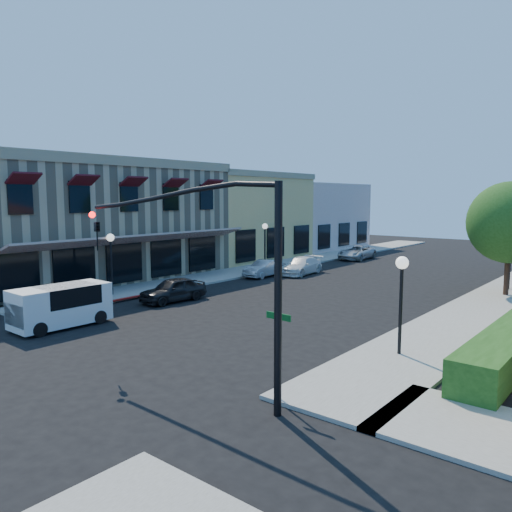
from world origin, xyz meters
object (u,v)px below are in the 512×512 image
Objects in this scene: lamppost_right_near at (402,280)px; parked_car_b at (264,268)px; white_van at (60,304)px; lamppost_left_far at (265,234)px; street_tree_a at (510,222)px; parked_car_c at (301,266)px; parked_car_d at (357,252)px; lamppost_right_far at (511,246)px; lamppost_left_near at (111,248)px; signal_mast_arm at (216,252)px; parked_car_a at (173,290)px; street_name_sign at (278,342)px.

lamppost_right_near reaches higher than parked_car_b.
lamppost_left_far is at bearing 101.55° from white_van.
parked_car_c is at bearing -178.10° from street_tree_a.
white_van is 29.41m from parked_car_d.
lamppost_left_near is at bearing -136.74° from lamppost_right_far.
signal_mast_arm reaches higher than lamppost_left_near.
lamppost_right_far reaches higher than parked_car_c.
lamppost_right_near is at bearing 22.42° from white_van.
signal_mast_arm is 2.12× the size of parked_car_a.
street_tree_a is at bearing -37.89° from parked_car_d.
street_tree_a is 1.72× the size of parked_car_a.
parked_car_b is 0.83× the size of parked_car_c.
lamppost_left_near is at bearing -90.00° from lamppost_left_far.
lamppost_right_far reaches higher than parked_car_d.
signal_mast_arm is 2.24× the size of lamppost_left_near.
lamppost_left_far is 22.02m from lamppost_right_near.
parked_car_b is (-14.70, -5.00, -2.15)m from lamppost_right_far.
street_tree_a is 14.07m from parked_car_c.
lamppost_left_near is 14.20m from parked_car_c.
street_tree_a reaches higher than street_name_sign.
lamppost_right_near reaches higher than white_van.
street_name_sign is (-1.30, -19.80, -2.50)m from street_tree_a.
street_name_sign reaches higher than parked_car_a.
signal_mast_arm is 2.24× the size of lamppost_right_near.
lamppost_left_far reaches higher than white_van.
lamppost_left_far is 0.94× the size of parked_car_a.
street_tree_a is 18.96m from parked_car_a.
street_tree_a is 14.08m from lamppost_right_near.
lamppost_left_far is (-17.30, 0.00, -1.46)m from street_tree_a.
lamppost_left_near is at bearing 126.36° from white_van.
signal_mast_arm is 21.54m from parked_car_b.
white_van is 18.93m from parked_car_c.
signal_mast_arm reaches higher than parked_car_d.
lamppost_right_near and lamppost_right_far have the same top height.
street_tree_a is at bearing 9.62° from parked_car_b.
lamppost_left_near is at bearing 180.00° from lamppost_right_near.
parked_car_b is at bearing 102.47° from parked_car_a.
parked_car_b is (-15.00, -3.00, -3.61)m from street_tree_a.
street_name_sign reaches higher than white_van.
white_van is at bearing -91.03° from parked_car_d.
lamppost_right_near is at bearing -50.66° from parked_car_c.
parked_car_d is at bearing 110.94° from signal_mast_arm.
parked_car_b is (2.30, 11.00, -2.15)m from lamppost_left_near.
signal_mast_arm is 3.20× the size of street_name_sign.
lamppost_left_far reaches higher than parked_car_d.
lamppost_right_far is (17.00, 2.00, 0.00)m from lamppost_left_far.
lamppost_right_near is 28.03m from parked_car_d.
street_name_sign reaches higher than parked_car_d.
white_van reaches higher than parked_car_b.
lamppost_left_far is at bearing 167.90° from parked_car_c.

